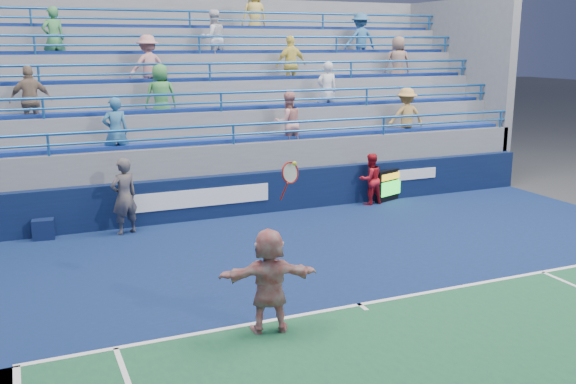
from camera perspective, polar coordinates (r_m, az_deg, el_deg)
name	(u,v)px	position (r m, az deg, el deg)	size (l,w,h in m)	color
ground	(360,306)	(11.24, 6.38, -10.02)	(120.00, 120.00, 0.00)	#333538
sponsor_wall	(237,195)	(16.75, -4.54, -0.24)	(18.00, 0.32, 1.10)	#091636
bleacher_stand	(197,138)	(20.12, -8.07, 4.80)	(18.00, 5.60, 6.13)	slate
serve_speed_board	(392,185)	(18.58, 9.22, 0.65)	(1.28, 0.58, 0.91)	black
judge_chair	(43,227)	(15.81, -20.91, -2.93)	(0.53, 0.53, 0.85)	#0C183C
tennis_player	(269,280)	(9.95, -1.67, -7.86)	(1.62, 0.83, 2.68)	silver
line_judge	(124,197)	(15.43, -14.36, -0.40)	(0.66, 0.44, 1.82)	#141937
ball_girl	(370,179)	(17.94, 7.33, 1.14)	(0.70, 0.55, 1.44)	red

